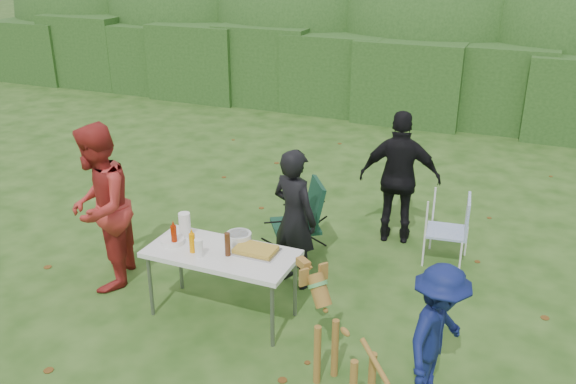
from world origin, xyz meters
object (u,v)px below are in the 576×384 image
at_px(folding_table, 221,256).
at_px(beer_bottle, 228,244).
at_px(person_red_jacket, 99,208).
at_px(lawn_chair, 447,229).
at_px(mustard_bottle, 192,243).
at_px(ketchup_bottle, 174,236).
at_px(paper_towel_roll, 185,225).
at_px(dog, 344,348).
at_px(person_cook, 294,218).
at_px(camping_chair, 296,221).
at_px(child, 438,335).
at_px(person_black_puffy, 400,178).

xyz_separation_m(folding_table, beer_bottle, (0.10, -0.04, 0.17)).
relative_size(person_red_jacket, lawn_chair, 2.17).
height_order(mustard_bottle, ketchup_bottle, ketchup_bottle).
height_order(lawn_chair, paper_towel_roll, paper_towel_roll).
bearing_deg(ketchup_bottle, folding_table, 8.54).
bearing_deg(folding_table, dog, -24.24).
distance_m(person_cook, person_red_jacket, 2.10).
bearing_deg(person_cook, paper_towel_roll, 59.20).
relative_size(person_red_jacket, camping_chair, 1.87).
xyz_separation_m(person_red_jacket, lawn_chair, (3.41, 2.00, -0.50)).
xyz_separation_m(camping_chair, paper_towel_roll, (-0.73, -1.26, 0.37)).
xyz_separation_m(person_red_jacket, ketchup_bottle, (1.02, -0.13, -0.08)).
distance_m(child, dog, 0.76).
distance_m(person_cook, lawn_chair, 1.92).
relative_size(dog, mustard_bottle, 5.25).
xyz_separation_m(mustard_bottle, paper_towel_roll, (-0.25, 0.27, 0.03)).
bearing_deg(person_cook, camping_chair, -48.59).
height_order(lawn_chair, mustard_bottle, mustard_bottle).
distance_m(person_red_jacket, beer_bottle, 1.61).
bearing_deg(camping_chair, dog, 88.02).
relative_size(person_black_puffy, ketchup_bottle, 7.76).
height_order(folding_table, lawn_chair, lawn_chair).
xyz_separation_m(dog, paper_towel_roll, (-2.02, 0.84, 0.37)).
bearing_deg(lawn_chair, person_red_jacket, 23.42).
height_order(person_red_jacket, mustard_bottle, person_red_jacket).
xyz_separation_m(person_cook, beer_bottle, (-0.32, -0.94, 0.07)).
relative_size(folding_table, dog, 1.43).
distance_m(child, ketchup_bottle, 2.73).
xyz_separation_m(dog, lawn_chair, (0.39, 2.74, -0.07)).
distance_m(person_red_jacket, dog, 3.14).
distance_m(ketchup_bottle, beer_bottle, 0.59).
height_order(ketchup_bottle, beer_bottle, beer_bottle).
distance_m(child, paper_towel_roll, 2.78).
bearing_deg(beer_bottle, child, -9.70).
height_order(child, camping_chair, child).
bearing_deg(person_black_puffy, paper_towel_roll, 42.64).
bearing_deg(paper_towel_roll, folding_table, -17.10).
bearing_deg(person_black_puffy, ketchup_bottle, 45.54).
xyz_separation_m(beer_bottle, paper_towel_roll, (-0.60, 0.20, 0.01)).
height_order(dog, camping_chair, dog).
relative_size(person_black_puffy, lawn_chair, 2.00).
height_order(lawn_chair, beer_bottle, beer_bottle).
distance_m(person_black_puffy, mustard_bottle, 2.90).
relative_size(child, lawn_chair, 1.48).
bearing_deg(ketchup_bottle, beer_bottle, 3.06).
distance_m(folding_table, paper_towel_roll, 0.56).
relative_size(folding_table, camping_chair, 1.51).
distance_m(dog, mustard_bottle, 1.88).
xyz_separation_m(folding_table, person_cook, (0.42, 0.90, 0.11)).
xyz_separation_m(camping_chair, ketchup_bottle, (-0.71, -1.48, 0.35)).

